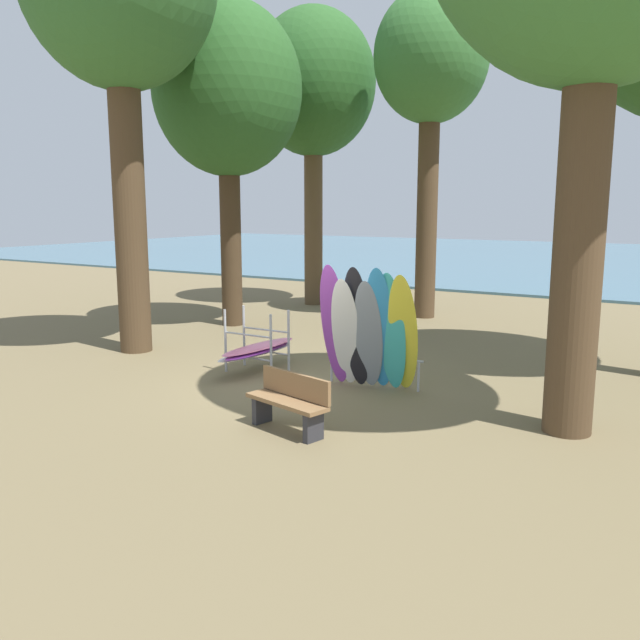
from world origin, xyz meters
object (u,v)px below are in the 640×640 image
object	(u,v)px
tree_deep_back	(227,92)
park_bench	(290,401)
board_storage_rack	(258,349)
tree_mid_behind	(431,64)
leaning_board_pile	(368,331)
tree_far_right_back	(313,86)

from	to	relation	value
tree_deep_back	park_bench	distance (m)	10.56
board_storage_rack	park_bench	xyz separation A→B (m)	(2.44, -2.54, -0.02)
tree_mid_behind	leaning_board_pile	bearing A→B (deg)	-75.05
tree_mid_behind	tree_far_right_back	xyz separation A→B (m)	(-4.16, 0.51, -0.15)
tree_mid_behind	tree_deep_back	world-z (taller)	tree_mid_behind
leaning_board_pile	board_storage_rack	xyz separation A→B (m)	(-2.43, -0.00, -0.60)
tree_deep_back	board_storage_rack	bearing A→B (deg)	-46.12
board_storage_rack	leaning_board_pile	bearing A→B (deg)	0.04
tree_deep_back	park_bench	xyz separation A→B (m)	(6.15, -6.40, -5.72)
park_bench	leaning_board_pile	bearing A→B (deg)	90.22
tree_mid_behind	park_bench	distance (m)	12.46
tree_deep_back	leaning_board_pile	size ratio (longest dim) A/B	3.76
board_storage_rack	tree_deep_back	bearing A→B (deg)	133.88
leaning_board_pile	board_storage_rack	distance (m)	2.50
tree_mid_behind	board_storage_rack	distance (m)	10.24
tree_far_right_back	tree_mid_behind	bearing A→B (deg)	-6.97
tree_far_right_back	park_bench	xyz separation A→B (m)	(6.24, -10.83, -6.52)
leaning_board_pile	park_bench	world-z (taller)	leaning_board_pile
tree_far_right_back	tree_deep_back	world-z (taller)	tree_far_right_back
park_bench	board_storage_rack	bearing A→B (deg)	133.84
leaning_board_pile	tree_mid_behind	bearing A→B (deg)	104.95
tree_deep_back	tree_far_right_back	bearing A→B (deg)	91.24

